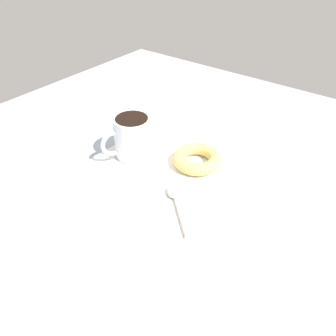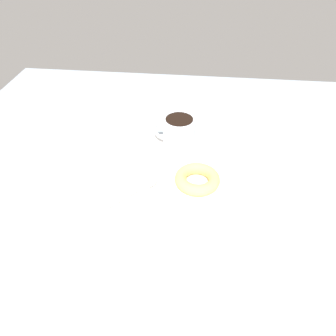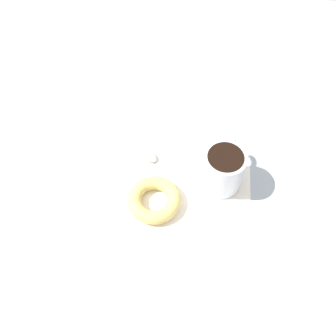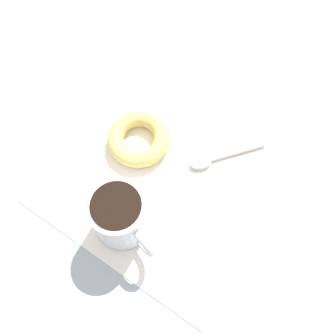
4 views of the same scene
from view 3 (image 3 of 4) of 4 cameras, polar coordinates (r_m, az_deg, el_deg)
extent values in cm
cube|color=#99A8B7|center=(79.03, -1.65, 0.03)|extent=(120.00, 120.00, 2.00)
cube|color=white|center=(76.85, 0.00, -0.87)|extent=(35.53, 35.53, 0.30)
cylinder|color=silver|center=(72.64, 8.35, -0.33)|extent=(7.99, 7.99, 8.86)
cylinder|color=black|center=(69.15, 8.78, 1.55)|extent=(6.79, 6.79, 0.60)
torus|color=silver|center=(75.20, 9.38, 2.34)|extent=(2.82, 5.83, 5.86)
torus|color=#E5C66B|center=(72.20, -2.09, -4.85)|extent=(10.28, 10.28, 2.66)
ellipsoid|color=#B7B2A8|center=(78.59, -2.83, 1.78)|extent=(4.28, 4.20, 0.90)
cylinder|color=#B7B2A8|center=(81.56, -5.77, 4.18)|extent=(7.87, 7.25, 0.56)
camera|label=1|loc=(0.91, -24.46, 38.86)|focal=35.00mm
camera|label=2|loc=(0.71, -61.09, 18.90)|focal=35.00mm
camera|label=4|loc=(0.57, 29.73, 42.09)|focal=40.00mm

